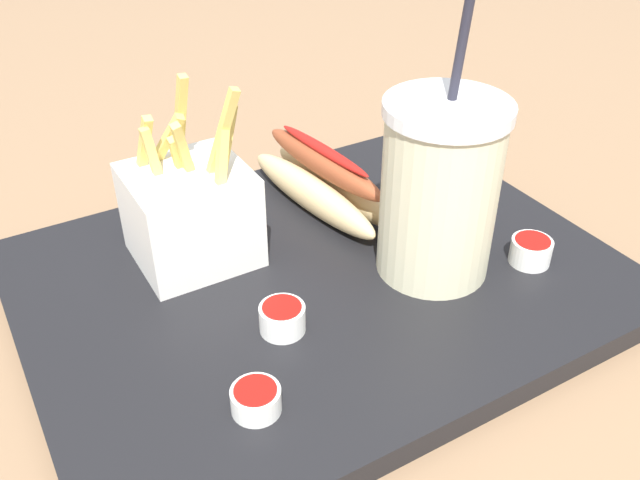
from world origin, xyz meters
The scene contains 8 objects.
ground_plane centered at (0.00, 0.00, -0.01)m, with size 2.40×2.40×0.02m, color #8C6B4C.
food_tray centered at (0.00, 0.00, 0.01)m, with size 0.47×0.36×0.02m, color black.
soda_cup centered at (0.08, -0.04, 0.09)m, with size 0.10×0.10×0.24m.
fries_basket centered at (-0.08, 0.07, 0.06)m, with size 0.09×0.09×0.15m.
hot_dog_1 centered at (0.06, 0.09, 0.04)m, with size 0.08×0.18×0.06m.
ketchup_cup_1 centered at (-0.11, -0.11, 0.03)m, with size 0.03×0.03×0.02m.
ketchup_cup_2 centered at (-0.06, -0.05, 0.03)m, with size 0.03×0.03×0.02m.
ketchup_cup_3 centered at (0.16, -0.08, 0.03)m, with size 0.03×0.03×0.02m.
Camera 1 is at (-0.23, -0.39, 0.36)m, focal length 38.93 mm.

